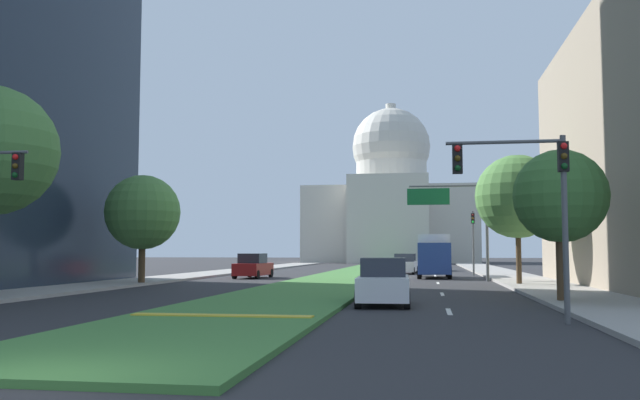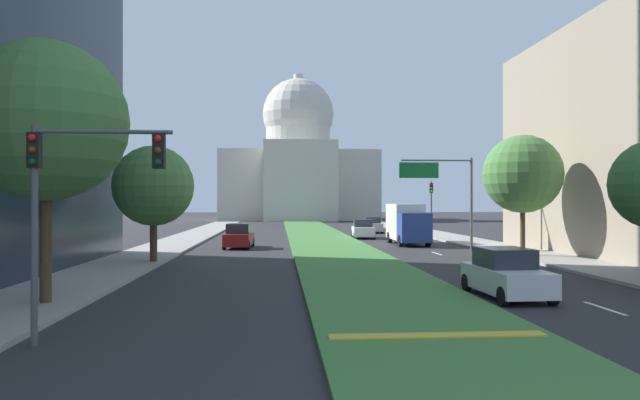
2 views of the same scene
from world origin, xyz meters
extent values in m
plane|color=#2B2B2D|center=(0.00, 53.81, 0.00)|extent=(260.00, 260.00, 0.00)
cube|color=#427A38|center=(0.00, 48.43, 0.07)|extent=(5.87, 96.85, 0.14)
cube|color=gold|center=(0.00, 9.49, 0.16)|extent=(5.28, 0.50, 0.04)
cube|color=silver|center=(6.50, 13.49, 0.00)|extent=(0.16, 2.40, 0.01)
cube|color=silver|center=(6.50, 22.49, 0.00)|extent=(0.16, 2.40, 0.01)
cube|color=silver|center=(6.50, 33.13, 0.00)|extent=(0.16, 2.40, 0.01)
cube|color=silver|center=(6.50, 43.18, 0.00)|extent=(0.16, 2.40, 0.01)
cube|color=silver|center=(6.50, 45.75, 0.00)|extent=(0.16, 2.40, 0.01)
cube|color=silver|center=(6.50, 61.23, 0.00)|extent=(0.16, 2.40, 0.01)
cube|color=#9E9991|center=(-12.07, 43.04, 0.07)|extent=(4.00, 96.85, 0.15)
cube|color=#9E9991|center=(12.07, 43.04, 0.07)|extent=(4.00, 96.85, 0.15)
cube|color=beige|center=(0.00, 107.61, 6.37)|extent=(28.97, 18.87, 12.73)
cube|color=beige|center=(0.00, 96.18, 7.00)|extent=(12.75, 4.00, 14.01)
cylinder|color=beige|center=(0.00, 107.61, 15.28)|extent=(12.28, 12.28, 5.10)
sphere|color=beige|center=(0.00, 107.61, 20.22)|extent=(13.61, 13.61, 13.61)
cylinder|color=beige|center=(0.00, 107.61, 26.34)|extent=(1.80, 1.80, 3.00)
cube|color=black|center=(-6.69, 9.78, 4.60)|extent=(0.28, 0.24, 0.84)
sphere|color=red|center=(-6.69, 9.64, 4.88)|extent=(0.18, 0.18, 0.18)
sphere|color=#4C380F|center=(-6.69, 9.64, 4.60)|extent=(0.18, 0.18, 0.18)
sphere|color=#0F4219|center=(-6.69, 9.64, 4.32)|extent=(0.18, 0.18, 0.18)
cylinder|color=#515456|center=(9.57, 10.16, 2.60)|extent=(0.16, 0.16, 5.20)
cube|color=black|center=(9.57, 10.16, 4.60)|extent=(0.28, 0.24, 0.84)
sphere|color=red|center=(9.57, 10.02, 4.88)|extent=(0.18, 0.18, 0.18)
sphere|color=#4C380F|center=(9.57, 10.02, 4.60)|extent=(0.18, 0.18, 0.18)
sphere|color=#0F4219|center=(9.57, 10.02, 4.32)|extent=(0.18, 0.18, 0.18)
cylinder|color=#515456|center=(7.97, 10.16, 5.05)|extent=(3.20, 0.10, 0.10)
cube|color=black|center=(6.69, 10.16, 4.60)|extent=(0.28, 0.24, 0.84)
sphere|color=red|center=(6.69, 10.02, 4.88)|extent=(0.18, 0.18, 0.18)
sphere|color=#4C380F|center=(6.69, 10.02, 4.60)|extent=(0.18, 0.18, 0.18)
sphere|color=#0F4219|center=(6.69, 10.02, 4.32)|extent=(0.18, 0.18, 0.18)
cylinder|color=#515456|center=(9.57, 46.01, 2.60)|extent=(0.16, 0.16, 5.20)
cube|color=black|center=(9.57, 46.01, 4.60)|extent=(0.28, 0.24, 0.84)
sphere|color=#510F0F|center=(9.57, 45.87, 4.88)|extent=(0.18, 0.18, 0.18)
sphere|color=#4C380F|center=(9.57, 45.87, 4.60)|extent=(0.18, 0.18, 0.18)
sphere|color=#1ED838|center=(9.57, 45.87, 4.32)|extent=(0.18, 0.18, 0.18)
cylinder|color=#515456|center=(9.77, 35.94, 3.25)|extent=(0.20, 0.20, 6.50)
cylinder|color=#515456|center=(7.25, 35.94, 6.30)|extent=(5.04, 0.12, 0.12)
cube|color=#146033|center=(5.99, 35.89, 5.60)|extent=(2.80, 0.08, 1.10)
cylinder|color=#4C3823|center=(10.84, 17.29, 1.55)|extent=(0.43, 0.43, 3.10)
sphere|color=#3D7033|center=(10.84, 17.29, 4.07)|extent=(3.54, 3.54, 3.54)
cylinder|color=#4C3823|center=(-10.63, 27.98, 1.53)|extent=(0.39, 0.39, 3.05)
sphere|color=#4C7F3D|center=(-10.63, 27.98, 4.26)|extent=(4.38, 4.38, 4.38)
cylinder|color=#4C3823|center=(10.96, 30.07, 1.88)|extent=(0.30, 0.30, 3.77)
sphere|color=#4C7F3D|center=(10.96, 30.07, 5.08)|extent=(4.76, 4.76, 4.76)
cube|color=silver|center=(4.22, 15.77, 0.64)|extent=(1.99, 4.28, 0.83)
cube|color=#282D38|center=(4.21, 15.94, 1.40)|extent=(1.69, 2.08, 0.68)
cylinder|color=black|center=(5.12, 14.14, 0.32)|extent=(0.24, 0.65, 0.64)
cylinder|color=black|center=(3.44, 14.08, 0.32)|extent=(0.24, 0.65, 0.64)
cylinder|color=black|center=(5.00, 17.46, 0.32)|extent=(0.24, 0.65, 0.64)
cylinder|color=black|center=(3.32, 17.40, 0.32)|extent=(0.24, 0.65, 0.64)
cube|color=maroon|center=(-6.71, 38.63, 0.65)|extent=(2.05, 4.48, 0.87)
cube|color=#282D38|center=(-6.72, 38.46, 1.44)|extent=(1.72, 2.19, 0.71)
cylinder|color=black|center=(-7.46, 40.42, 0.32)|extent=(0.25, 0.65, 0.64)
cylinder|color=black|center=(-5.78, 40.34, 0.32)|extent=(0.25, 0.65, 0.64)
cylinder|color=black|center=(-7.63, 36.93, 0.32)|extent=(0.25, 0.65, 0.64)
cylinder|color=black|center=(-5.95, 36.85, 0.32)|extent=(0.25, 0.65, 0.64)
cube|color=silver|center=(4.00, 49.35, 0.64)|extent=(2.17, 4.48, 0.84)
cube|color=#282D38|center=(4.01, 49.53, 1.40)|extent=(1.79, 2.20, 0.69)
cylinder|color=black|center=(4.74, 47.56, 0.32)|extent=(0.26, 0.65, 0.64)
cylinder|color=black|center=(3.02, 47.68, 0.32)|extent=(0.26, 0.65, 0.64)
cylinder|color=black|center=(4.97, 51.02, 0.32)|extent=(0.26, 0.65, 0.64)
cylinder|color=black|center=(3.26, 51.14, 0.32)|extent=(0.26, 0.65, 0.64)
cube|color=#BCBCC1|center=(6.43, 58.84, 0.63)|extent=(2.12, 4.71, 0.83)
cube|color=#282D38|center=(6.44, 59.02, 1.39)|extent=(1.76, 2.30, 0.68)
cylinder|color=black|center=(7.17, 56.94, 0.32)|extent=(0.26, 0.65, 0.64)
cylinder|color=black|center=(5.47, 57.04, 0.32)|extent=(0.26, 0.65, 0.64)
cylinder|color=black|center=(7.38, 60.64, 0.32)|extent=(0.26, 0.65, 0.64)
cylinder|color=black|center=(5.68, 60.74, 0.32)|extent=(0.26, 0.65, 0.64)
cube|color=navy|center=(6.37, 38.89, 1.45)|extent=(2.30, 2.00, 2.20)
cube|color=silver|center=(6.37, 42.09, 1.80)|extent=(2.30, 4.40, 2.80)
cylinder|color=black|center=(7.42, 38.89, 0.45)|extent=(0.30, 0.90, 0.90)
cylinder|color=black|center=(5.32, 38.89, 0.45)|extent=(0.30, 0.90, 0.90)
cylinder|color=black|center=(7.42, 43.19, 0.45)|extent=(0.30, 0.90, 0.90)
cylinder|color=black|center=(5.32, 43.19, 0.45)|extent=(0.30, 0.90, 0.90)
camera|label=1|loc=(5.76, -9.01, 2.00)|focal=37.45mm
camera|label=2|loc=(-3.85, -4.37, 3.39)|focal=32.78mm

